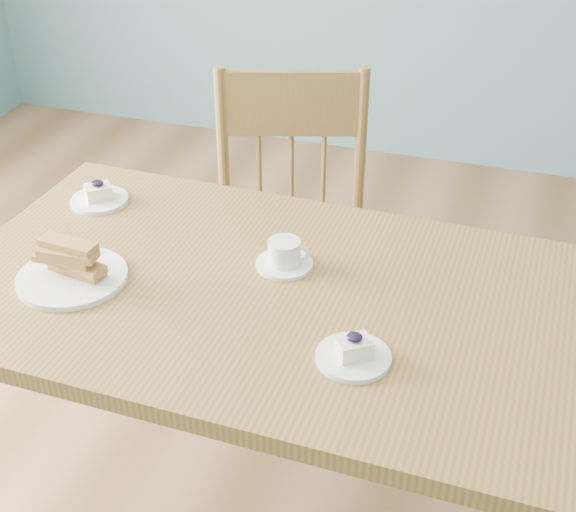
# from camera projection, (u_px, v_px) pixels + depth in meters

# --- Properties ---
(room) EXTENTS (5.01, 5.01, 2.71)m
(room) POSITION_uv_depth(u_px,v_px,m) (298.00, 52.00, 1.39)
(room) COLOR #906343
(room) RESTS_ON ground
(dining_table) EXTENTS (1.49, 0.88, 0.79)m
(dining_table) POSITION_uv_depth(u_px,v_px,m) (275.00, 319.00, 1.80)
(dining_table) COLOR olive
(dining_table) RESTS_ON ground
(dining_chair) EXTENTS (0.58, 0.56, 1.02)m
(dining_chair) POSITION_uv_depth(u_px,v_px,m) (291.00, 242.00, 2.44)
(dining_chair) COLOR olive
(dining_chair) RESTS_ON ground
(cheesecake_plate_near) EXTENTS (0.15, 0.15, 0.06)m
(cheesecake_plate_near) POSITION_uv_depth(u_px,v_px,m) (354.00, 353.00, 1.55)
(cheesecake_plate_near) COLOR white
(cheesecake_plate_near) RESTS_ON dining_table
(cheesecake_plate_far) EXTENTS (0.15, 0.15, 0.06)m
(cheesecake_plate_far) POSITION_uv_depth(u_px,v_px,m) (99.00, 197.00, 2.09)
(cheesecake_plate_far) COLOR white
(cheesecake_plate_far) RESTS_ON dining_table
(coffee_cup) EXTENTS (0.13, 0.13, 0.07)m
(coffee_cup) POSITION_uv_depth(u_px,v_px,m) (285.00, 255.00, 1.83)
(coffee_cup) COLOR white
(coffee_cup) RESTS_ON dining_table
(biscotti_plate) EXTENTS (0.25, 0.25, 0.10)m
(biscotti_plate) POSITION_uv_depth(u_px,v_px,m) (71.00, 269.00, 1.78)
(biscotti_plate) COLOR white
(biscotti_plate) RESTS_ON dining_table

